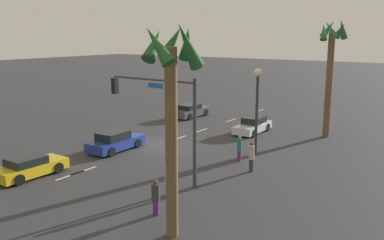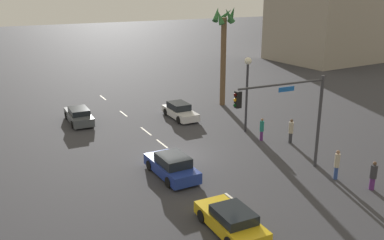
{
  "view_description": "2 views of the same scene",
  "coord_description": "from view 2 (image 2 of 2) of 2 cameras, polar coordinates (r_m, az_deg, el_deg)",
  "views": [
    {
      "loc": [
        23.7,
        19.24,
        8.2
      ],
      "look_at": [
        -2.0,
        1.78,
        1.83
      ],
      "focal_mm": 39.04,
      "sensor_mm": 36.0,
      "label": 1
    },
    {
      "loc": [
        24.66,
        -11.72,
        11.2
      ],
      "look_at": [
        -2.26,
        2.3,
        1.63
      ],
      "focal_mm": 40.03,
      "sensor_mm": 36.0,
      "label": 2
    }
  ],
  "objects": [
    {
      "name": "ground_plane",
      "position": [
        29.51,
        -1.93,
        -4.81
      ],
      "size": [
        220.0,
        220.0,
        0.0
      ],
      "primitive_type": "plane",
      "color": "#333338"
    },
    {
      "name": "lane_stripe_0",
      "position": [
        45.64,
        -11.78,
        2.93
      ],
      "size": [
        2.1,
        0.14,
        0.01
      ],
      "primitive_type": "cube",
      "color": "silver",
      "rests_on": "ground_plane"
    },
    {
      "name": "lane_stripe_1",
      "position": [
        39.54,
        -9.11,
        0.83
      ],
      "size": [
        2.0,
        0.14,
        0.01
      ],
      "primitive_type": "cube",
      "color": "silver",
      "rests_on": "ground_plane"
    },
    {
      "name": "lane_stripe_2",
      "position": [
        34.56,
        -6.14,
        -1.5
      ],
      "size": [
        2.23,
        0.14,
        0.01
      ],
      "primitive_type": "cube",
      "color": "silver",
      "rests_on": "ground_plane"
    },
    {
      "name": "lane_stripe_3",
      "position": [
        31.78,
        -4.03,
        -3.16
      ],
      "size": [
        2.01,
        0.14,
        0.01
      ],
      "primitive_type": "cube",
      "color": "silver",
      "rests_on": "ground_plane"
    },
    {
      "name": "lane_stripe_4",
      "position": [
        23.79,
        5.79,
        -10.67
      ],
      "size": [
        2.04,
        0.14,
        0.01
      ],
      "primitive_type": "cube",
      "color": "silver",
      "rests_on": "ground_plane"
    },
    {
      "name": "lane_stripe_5",
      "position": [
        23.06,
        7.19,
        -11.7
      ],
      "size": [
        2.11,
        0.14,
        0.01
      ],
      "primitive_type": "cube",
      "color": "silver",
      "rests_on": "ground_plane"
    },
    {
      "name": "car_0",
      "position": [
        37.71,
        -1.63,
        1.19
      ],
      "size": [
        4.4,
        1.77,
        1.32
      ],
      "color": "silver",
      "rests_on": "ground_plane"
    },
    {
      "name": "car_1",
      "position": [
        37.63,
        -14.85,
        0.57
      ],
      "size": [
        4.61,
        1.89,
        1.31
      ],
      "color": "#474C51",
      "rests_on": "ground_plane"
    },
    {
      "name": "car_2",
      "position": [
        20.86,
        5.24,
        -13.2
      ],
      "size": [
        4.25,
        1.95,
        1.23
      ],
      "color": "gold",
      "rests_on": "ground_plane"
    },
    {
      "name": "car_3",
      "position": [
        26.32,
        -2.71,
        -6.15
      ],
      "size": [
        4.51,
        2.0,
        1.42
      ],
      "color": "navy",
      "rests_on": "ground_plane"
    },
    {
      "name": "traffic_signal",
      "position": [
        26.29,
        13.11,
        1.44
      ],
      "size": [
        0.49,
        6.37,
        5.97
      ],
      "color": "#38383D",
      "rests_on": "ground_plane"
    },
    {
      "name": "streetlamp",
      "position": [
        33.47,
        7.38,
        5.29
      ],
      "size": [
        0.56,
        0.56,
        5.97
      ],
      "color": "#2D2D33",
      "rests_on": "ground_plane"
    },
    {
      "name": "pedestrian_0",
      "position": [
        27.16,
        18.74,
        -5.53
      ],
      "size": [
        0.38,
        0.38,
        1.87
      ],
      "color": "#2D478C",
      "rests_on": "ground_plane"
    },
    {
      "name": "pedestrian_1",
      "position": [
        32.39,
        13.05,
        -1.35
      ],
      "size": [
        0.49,
        0.49,
        1.85
      ],
      "color": "#333338",
      "rests_on": "ground_plane"
    },
    {
      "name": "pedestrian_2",
      "position": [
        32.52,
        9.28,
        -1.15
      ],
      "size": [
        0.4,
        0.4,
        1.74
      ],
      "color": "#59266B",
      "rests_on": "ground_plane"
    },
    {
      "name": "pedestrian_3",
      "position": [
        26.6,
        22.99,
        -6.77
      ],
      "size": [
        0.48,
        0.48,
        1.72
      ],
      "color": "#59266B",
      "rests_on": "ground_plane"
    },
    {
      "name": "palm_tree_1",
      "position": [
        40.94,
        4.29,
        10.67
      ],
      "size": [
        2.25,
        2.34,
        9.46
      ],
      "color": "brown",
      "rests_on": "ground_plane"
    },
    {
      "name": "building_1",
      "position": [
        70.7,
        17.96,
        12.52
      ],
      "size": [
        13.96,
        16.69,
        12.12
      ],
      "primitive_type": "cube",
      "rotation": [
        0.0,
        0.0,
        0.06
      ],
      "color": "#9E9384",
      "rests_on": "ground_plane"
    }
  ]
}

